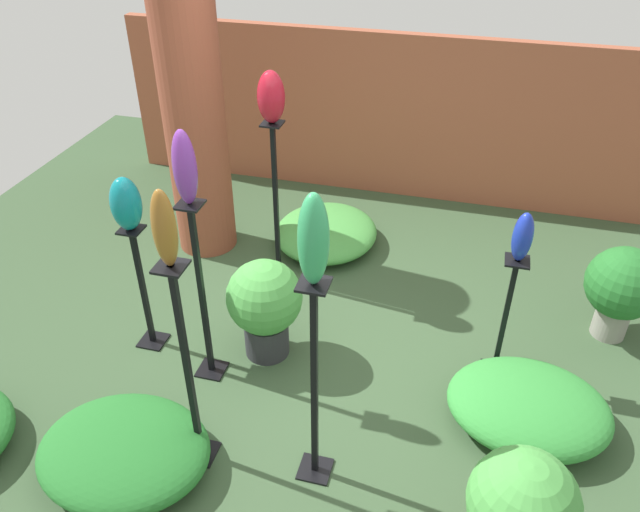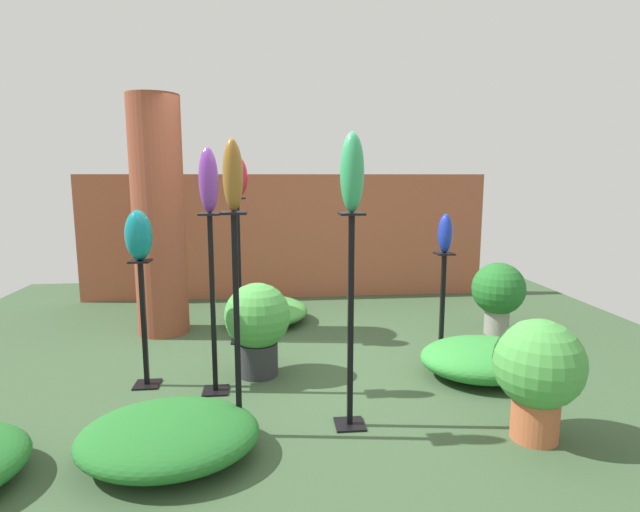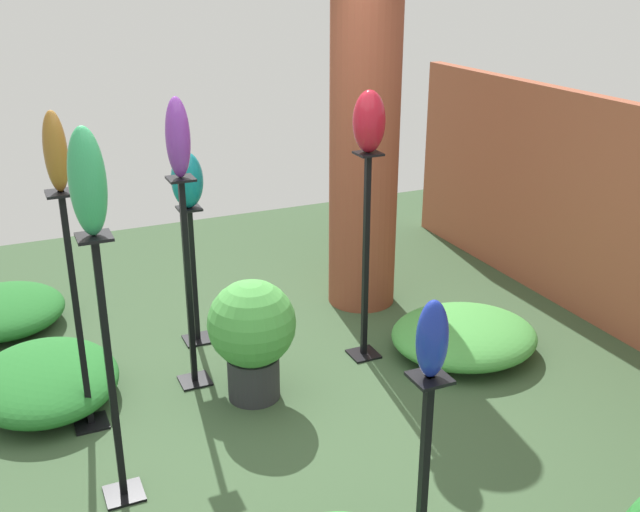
{
  "view_description": "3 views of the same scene",
  "coord_description": "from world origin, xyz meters",
  "views": [
    {
      "loc": [
        0.96,
        -3.37,
        3.31
      ],
      "look_at": [
        0.03,
        0.1,
        0.86
      ],
      "focal_mm": 35.0,
      "sensor_mm": 36.0,
      "label": 1
    },
    {
      "loc": [
        -0.24,
        -4.15,
        1.69
      ],
      "look_at": [
        0.19,
        0.06,
        1.01
      ],
      "focal_mm": 28.0,
      "sensor_mm": 36.0,
      "label": 2
    },
    {
      "loc": [
        3.65,
        -1.36,
        2.62
      ],
      "look_at": [
        -0.16,
        0.35,
        0.98
      ],
      "focal_mm": 42.0,
      "sensor_mm": 36.0,
      "label": 3
    }
  ],
  "objects": [
    {
      "name": "pedestal_cobalt",
      "position": [
        1.34,
        0.18,
        0.46
      ],
      "size": [
        0.2,
        0.2,
        1.0
      ],
      "color": "black",
      "rests_on": "ground"
    },
    {
      "name": "potted_plant_back_center",
      "position": [
        -0.35,
        -0.04,
        0.47
      ],
      "size": [
        0.56,
        0.56,
        0.8
      ],
      "color": "#2D2D33",
      "rests_on": "ground"
    },
    {
      "name": "pedestal_ruby",
      "position": [
        -0.55,
        0.86,
        0.69
      ],
      "size": [
        0.2,
        0.2,
        1.48
      ],
      "color": "black",
      "rests_on": "ground"
    },
    {
      "name": "foliage_bed_east",
      "position": [
        -0.86,
        -1.26,
        0.14
      ],
      "size": [
        1.09,
        0.91,
        0.28
      ],
      "primitive_type": "ellipsoid",
      "color": "#236B28",
      "rests_on": "ground"
    },
    {
      "name": "foliage_bed_center",
      "position": [
        -2.08,
        -1.46,
        0.13
      ],
      "size": [
        0.97,
        0.91,
        0.27
      ],
      "primitive_type": "ellipsoid",
      "color": "#236B28",
      "rests_on": "ground"
    },
    {
      "name": "art_vase_jade",
      "position": [
        0.29,
        -0.99,
        1.71
      ],
      "size": [
        0.15,
        0.17,
        0.51
      ],
      "primitive_type": "ellipsoid",
      "color": "#2D9356",
      "rests_on": "pedestal_jade"
    },
    {
      "name": "ground_plane",
      "position": [
        0.0,
        0.0,
        0.0
      ],
      "size": [
        8.0,
        8.0,
        0.0
      ],
      "primitive_type": "plane",
      "color": "#385133"
    },
    {
      "name": "art_vase_bronze",
      "position": [
        -0.45,
        -1.05,
        1.7
      ],
      "size": [
        0.12,
        0.12,
        0.44
      ],
      "primitive_type": "ellipsoid",
      "color": "brown",
      "rests_on": "pedestal_bronze"
    },
    {
      "name": "brick_wall_back",
      "position": [
        0.0,
        2.77,
        0.86
      ],
      "size": [
        5.6,
        0.12,
        1.72
      ],
      "primitive_type": "cube",
      "color": "#9E5138",
      "rests_on": "ground"
    },
    {
      "name": "art_vase_ruby",
      "position": [
        -0.55,
        0.86,
        1.68
      ],
      "size": [
        0.21,
        0.21,
        0.4
      ],
      "primitive_type": "ellipsoid",
      "color": "maroon",
      "rests_on": "pedestal_ruby"
    },
    {
      "name": "pedestal_bronze",
      "position": [
        -0.45,
        -1.05,
        0.68
      ],
      "size": [
        0.2,
        0.2,
        1.48
      ],
      "color": "black",
      "rests_on": "ground"
    },
    {
      "name": "pedestal_teal",
      "position": [
        -1.25,
        -0.17,
        0.47
      ],
      "size": [
        0.2,
        0.2,
        1.04
      ],
      "color": "black",
      "rests_on": "ground"
    },
    {
      "name": "art_vase_violet",
      "position": [
        -0.68,
        -0.34,
        1.66
      ],
      "size": [
        0.14,
        0.15,
        0.49
      ],
      "primitive_type": "ellipsoid",
      "color": "#6B2D8C",
      "rests_on": "pedestal_violet"
    },
    {
      "name": "foliage_bed_rear",
      "position": [
        -0.29,
        1.53,
        0.14
      ],
      "size": [
        0.96,
        1.06,
        0.27
      ],
      "primitive_type": "ellipsoid",
      "color": "#479942",
      "rests_on": "ground"
    },
    {
      "name": "pedestal_violet",
      "position": [
        -0.68,
        -0.34,
        0.65
      ],
      "size": [
        0.2,
        0.2,
        1.42
      ],
      "color": "black",
      "rests_on": "ground"
    },
    {
      "name": "pedestal_jade",
      "position": [
        0.29,
        -0.99,
        0.68
      ],
      "size": [
        0.2,
        0.2,
        1.46
      ],
      "color": "black",
      "rests_on": "ground"
    },
    {
      "name": "art_vase_cobalt",
      "position": [
        1.34,
        0.18,
        1.18
      ],
      "size": [
        0.13,
        0.14,
        0.35
      ],
      "primitive_type": "ellipsoid",
      "color": "#192D9E",
      "rests_on": "pedestal_cobalt"
    },
    {
      "name": "art_vase_teal",
      "position": [
        -1.25,
        -0.17,
        1.24
      ],
      "size": [
        0.21,
        0.22,
        0.39
      ],
      "primitive_type": "ellipsoid",
      "color": "#0F727A",
      "rests_on": "pedestal_teal"
    },
    {
      "name": "brick_pillar",
      "position": [
        -1.4,
        1.27,
        1.26
      ],
      "size": [
        0.54,
        0.54,
        2.52
      ],
      "primitive_type": "cylinder",
      "color": "brown",
      "rests_on": "ground"
    }
  ]
}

